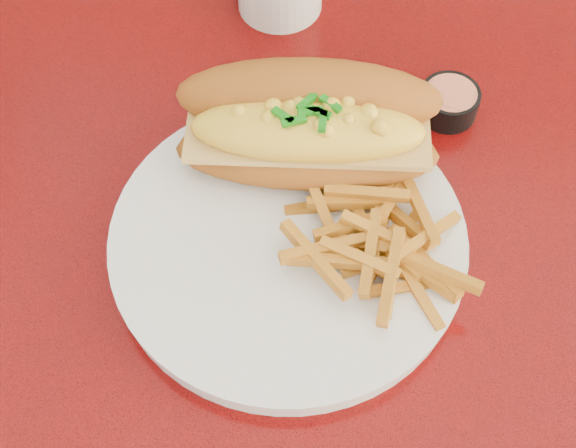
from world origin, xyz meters
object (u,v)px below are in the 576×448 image
(fork, at_px, (337,162))
(sauce_cup_right, at_px, (449,101))
(diner_table, at_px, (366,249))
(dinner_plate, at_px, (288,242))
(mac_hoagie, at_px, (308,126))

(fork, distance_m, sauce_cup_right, 0.13)
(sauce_cup_right, bearing_deg, diner_table, -124.09)
(dinner_plate, xyz_separation_m, fork, (0.02, 0.08, 0.01))
(mac_hoagie, bearing_deg, diner_table, 14.72)
(diner_table, distance_m, sauce_cup_right, 0.20)
(diner_table, xyz_separation_m, fork, (-0.03, -0.03, 0.18))
(diner_table, bearing_deg, dinner_plate, -114.66)
(dinner_plate, height_order, mac_hoagie, mac_hoagie)
(diner_table, xyz_separation_m, sauce_cup_right, (0.05, 0.07, 0.18))
(diner_table, relative_size, mac_hoagie, 5.08)
(diner_table, bearing_deg, sauce_cup_right, 55.91)
(diner_table, bearing_deg, mac_hoagie, -151.27)
(dinner_plate, xyz_separation_m, sauce_cup_right, (0.10, 0.19, 0.00))
(mac_hoagie, relative_size, fork, 1.68)
(diner_table, distance_m, fork, 0.19)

